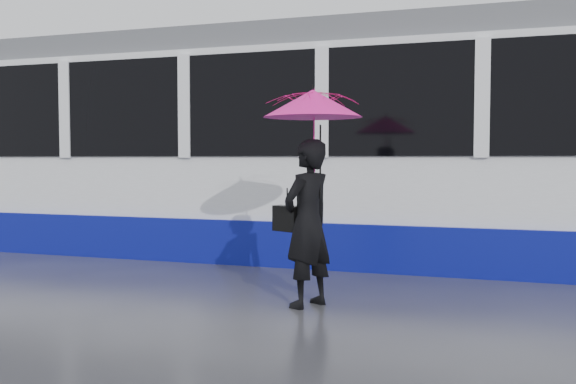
% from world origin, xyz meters
% --- Properties ---
extents(ground, '(90.00, 90.00, 0.00)m').
position_xyz_m(ground, '(0.00, 0.00, 0.00)').
color(ground, '#2E2E34').
rests_on(ground, ground).
extents(rails, '(34.00, 1.51, 0.02)m').
position_xyz_m(rails, '(0.00, 2.50, 0.01)').
color(rails, '#3F3D38').
rests_on(rails, ground).
extents(tram, '(26.00, 2.56, 3.35)m').
position_xyz_m(tram, '(-2.56, 2.50, 1.64)').
color(tram, white).
rests_on(tram, ground).
extents(woman, '(0.61, 0.71, 1.66)m').
position_xyz_m(woman, '(1.37, -0.80, 0.83)').
color(woman, black).
rests_on(woman, ground).
extents(umbrella, '(1.29, 1.29, 1.12)m').
position_xyz_m(umbrella, '(1.42, -0.80, 1.82)').
color(umbrella, '#FF1587').
rests_on(umbrella, ground).
extents(handbag, '(0.32, 0.24, 0.44)m').
position_xyz_m(handbag, '(1.15, -0.78, 0.87)').
color(handbag, black).
rests_on(handbag, ground).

